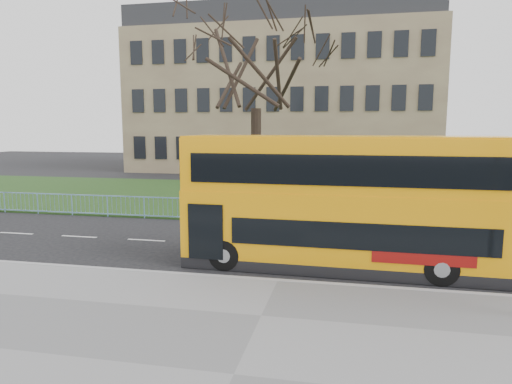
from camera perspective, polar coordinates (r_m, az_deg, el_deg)
ground at (r=15.02m, az=3.67°, el=-9.45°), size 120.00×120.00×0.00m
pavement at (r=8.89m, az=-2.79°, el=-22.12°), size 80.00×10.50×0.12m
kerb at (r=13.54m, az=2.75°, el=-11.13°), size 80.00×0.20×0.14m
grass_verge at (r=28.90m, az=7.56°, el=-0.85°), size 80.00×15.40×0.08m
guard_railing at (r=21.25m, az=6.12°, el=-2.70°), size 40.00×0.12×1.10m
bare_tree at (r=24.76m, az=0.01°, el=12.80°), size 9.04×9.04×12.92m
civic_building at (r=49.73m, az=3.56°, el=11.00°), size 30.00×15.00×14.00m
yellow_bus at (r=14.75m, az=10.63°, el=-0.90°), size 10.07×2.60×4.20m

